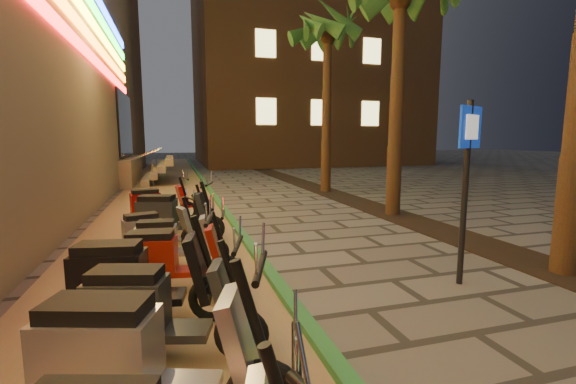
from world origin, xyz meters
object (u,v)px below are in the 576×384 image
object	(u,v)px
scooter_11	(170,216)
scooter_13	(156,204)
scooter_7	(135,279)
scooter_9	(171,241)
scooter_5	(140,359)
scooter_12	(173,210)
scooter_6	(155,310)
scooter_10	(155,231)
pedestrian_sign	(467,167)
scooter_8	(169,258)

from	to	relation	value
scooter_11	scooter_13	size ratio (longest dim) A/B	1.09
scooter_7	scooter_9	xyz separation A→B (m)	(0.38, 1.93, -0.09)
scooter_5	scooter_12	size ratio (longest dim) A/B	1.21
scooter_5	scooter_6	bearing A→B (deg)	103.72
scooter_7	scooter_11	distance (m)	3.70
scooter_5	scooter_6	xyz separation A→B (m)	(0.06, 0.92, -0.05)
scooter_5	scooter_7	bearing A→B (deg)	113.68
scooter_7	scooter_10	size ratio (longest dim) A/B	1.24
scooter_6	scooter_9	distance (m)	2.76
pedestrian_sign	scooter_11	size ratio (longest dim) A/B	1.49
pedestrian_sign	scooter_8	xyz separation A→B (m)	(-4.08, 0.88, -1.22)
scooter_10	scooter_12	world-z (taller)	scooter_12
pedestrian_sign	scooter_6	distance (m)	4.43
scooter_8	scooter_6	bearing A→B (deg)	-84.42
scooter_9	scooter_8	bearing A→B (deg)	-84.56
scooter_7	scooter_6	bearing A→B (deg)	-62.95
scooter_5	scooter_10	xyz separation A→B (m)	(-0.10, 4.52, -0.12)
pedestrian_sign	scooter_13	xyz separation A→B (m)	(-4.43, 5.52, -1.21)
scooter_11	scooter_10	bearing A→B (deg)	-90.31
scooter_6	scooter_10	size ratio (longest dim) A/B	1.16
scooter_11	scooter_12	size ratio (longest dim) A/B	1.16
pedestrian_sign	scooter_8	world-z (taller)	pedestrian_sign
pedestrian_sign	scooter_9	world-z (taller)	pedestrian_sign
scooter_6	scooter_7	size ratio (longest dim) A/B	0.94
scooter_8	scooter_11	world-z (taller)	scooter_11
pedestrian_sign	scooter_12	distance (m)	6.32
scooter_7	scooter_13	size ratio (longest dim) A/B	1.10
scooter_6	scooter_9	xyz separation A→B (m)	(0.13, 2.75, -0.06)
scooter_6	scooter_13	xyz separation A→B (m)	(-0.24, 6.36, -0.02)
scooter_11	scooter_13	xyz separation A→B (m)	(-0.35, 1.85, -0.05)
scooter_5	scooter_13	size ratio (longest dim) A/B	1.13
scooter_5	scooter_10	size ratio (longest dim) A/B	1.26
pedestrian_sign	scooter_8	distance (m)	4.35
scooter_9	scooter_11	world-z (taller)	scooter_11
scooter_8	scooter_5	bearing A→B (deg)	-84.51
pedestrian_sign	scooter_8	size ratio (longest dim) A/B	1.65
scooter_12	pedestrian_sign	bearing A→B (deg)	-36.11
scooter_7	scooter_13	distance (m)	5.54
scooter_7	scooter_10	world-z (taller)	scooter_7
scooter_12	scooter_13	xyz separation A→B (m)	(-0.39, 0.82, 0.03)
scooter_7	scooter_8	distance (m)	0.97
scooter_9	scooter_11	distance (m)	1.76
scooter_9	scooter_13	size ratio (longest dim) A/B	0.91
scooter_10	scooter_13	world-z (taller)	scooter_13
scooter_10	scooter_13	xyz separation A→B (m)	(-0.08, 2.76, 0.05)
pedestrian_sign	scooter_11	xyz separation A→B (m)	(-4.08, 3.67, -1.17)
scooter_6	scooter_7	bearing A→B (deg)	122.47
scooter_10	scooter_6	bearing A→B (deg)	-104.84
scooter_12	scooter_10	bearing A→B (deg)	-85.92
scooter_13	scooter_6	bearing A→B (deg)	-100.12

